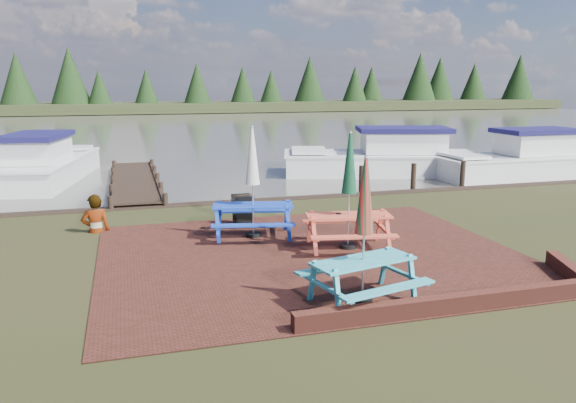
% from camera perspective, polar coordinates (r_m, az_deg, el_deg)
% --- Properties ---
extents(ground, '(120.00, 120.00, 0.00)m').
position_cam_1_polar(ground, '(11.44, 3.97, -6.94)').
color(ground, black).
rests_on(ground, ground).
extents(paving, '(9.00, 7.50, 0.02)m').
position_cam_1_polar(paving, '(12.34, 2.37, -5.45)').
color(paving, '#341710').
rests_on(paving, ground).
extents(brick_wall, '(6.21, 1.79, 0.30)m').
position_cam_1_polar(brick_wall, '(10.36, 20.10, -8.85)').
color(brick_wall, '#4C1E16').
rests_on(brick_wall, ground).
extents(water, '(120.00, 60.00, 0.02)m').
position_cam_1_polar(water, '(47.45, -11.67, 7.29)').
color(water, '#403D37').
rests_on(water, ground).
extents(far_treeline, '(120.00, 10.00, 8.10)m').
position_cam_1_polar(far_treeline, '(76.24, -13.61, 11.37)').
color(far_treeline, black).
rests_on(far_treeline, ground).
extents(picnic_table_teal, '(2.13, 1.99, 2.51)m').
position_cam_1_polar(picnic_table_teal, '(9.62, 7.67, -5.21)').
color(picnic_table_teal, teal).
rests_on(picnic_table_teal, ground).
extents(picnic_table_red, '(2.19, 2.02, 2.63)m').
position_cam_1_polar(picnic_table_red, '(12.66, 6.19, -0.77)').
color(picnic_table_red, '#C64932').
rests_on(picnic_table_red, ground).
extents(picnic_table_blue, '(2.26, 2.09, 2.68)m').
position_cam_1_polar(picnic_table_blue, '(13.57, -3.59, 0.21)').
color(picnic_table_blue, '#1536A2').
rests_on(picnic_table_blue, ground).
extents(chalkboard, '(0.53, 0.51, 0.83)m').
position_cam_1_polar(chalkboard, '(14.76, -4.63, -0.87)').
color(chalkboard, black).
rests_on(chalkboard, ground).
extents(jetty, '(1.76, 9.08, 1.00)m').
position_cam_1_polar(jetty, '(21.73, -15.26, 2.07)').
color(jetty, black).
rests_on(jetty, ground).
extents(boat_jetty, '(3.88, 7.89, 2.19)m').
position_cam_1_polar(boat_jetty, '(24.34, -23.50, 3.33)').
color(boat_jetty, silver).
rests_on(boat_jetty, ground).
extents(boat_near, '(8.68, 5.04, 2.22)m').
position_cam_1_polar(boat_near, '(24.57, 9.74, 4.25)').
color(boat_near, silver).
rests_on(boat_near, ground).
extents(boat_far, '(7.13, 2.53, 2.23)m').
position_cam_1_polar(boat_far, '(25.29, 22.59, 3.72)').
color(boat_far, silver).
rests_on(boat_far, ground).
extents(person, '(0.71, 0.48, 1.92)m').
position_cam_1_polar(person, '(14.79, -19.15, 0.63)').
color(person, gray).
rests_on(person, ground).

